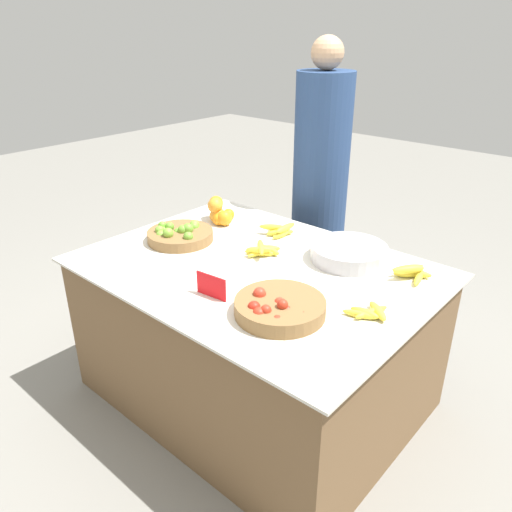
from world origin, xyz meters
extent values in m
plane|color=gray|center=(0.00, 0.00, 0.00)|extent=(12.00, 12.00, 0.00)
cube|color=brown|center=(0.00, 0.00, 0.35)|extent=(1.47, 1.08, 0.71)
cube|color=silver|center=(0.00, 0.00, 0.71)|extent=(1.53, 1.13, 0.01)
cylinder|color=olive|center=(-0.47, -0.03, 0.74)|extent=(0.33, 0.33, 0.05)
sphere|color=#7AB238|center=(-0.54, -0.10, 0.78)|extent=(0.05, 0.05, 0.05)
sphere|color=#6BA333|center=(-0.48, -0.03, 0.75)|extent=(0.06, 0.06, 0.06)
sphere|color=#89BC42|center=(-0.47, 0.00, 0.77)|extent=(0.05, 0.05, 0.05)
sphere|color=#6BA333|center=(-0.57, -0.06, 0.78)|extent=(0.04, 0.04, 0.04)
sphere|color=#7AB238|center=(-0.47, -0.03, 0.74)|extent=(0.05, 0.05, 0.05)
sphere|color=#6BA333|center=(-0.44, -0.01, 0.78)|extent=(0.05, 0.05, 0.05)
sphere|color=#6BA333|center=(-0.38, -0.06, 0.78)|extent=(0.05, 0.05, 0.05)
sphere|color=#7AB238|center=(-0.47, -0.11, 0.79)|extent=(0.05, 0.05, 0.05)
sphere|color=#6BA333|center=(-0.53, -0.05, 0.78)|extent=(0.04, 0.04, 0.04)
sphere|color=#7AB238|center=(-0.47, 0.06, 0.78)|extent=(0.05, 0.05, 0.05)
sphere|color=#6BA333|center=(-0.46, 0.05, 0.77)|extent=(0.05, 0.05, 0.05)
sphere|color=#7AB238|center=(-0.52, -0.12, 0.76)|extent=(0.05, 0.05, 0.05)
sphere|color=#6BA333|center=(-0.45, -0.03, 0.78)|extent=(0.05, 0.05, 0.05)
sphere|color=#89BC42|center=(-0.54, -0.10, 0.75)|extent=(0.04, 0.04, 0.04)
sphere|color=#6BA333|center=(-0.55, -0.08, 0.77)|extent=(0.04, 0.04, 0.04)
cylinder|color=olive|center=(0.33, -0.24, 0.75)|extent=(0.34, 0.34, 0.06)
sphere|color=red|center=(0.37, -0.27, 0.79)|extent=(0.04, 0.04, 0.04)
sphere|color=red|center=(0.25, -0.26, 0.78)|extent=(0.05, 0.05, 0.05)
sphere|color=red|center=(0.35, -0.26, 0.75)|extent=(0.04, 0.04, 0.04)
sphere|color=red|center=(0.38, -0.26, 0.76)|extent=(0.04, 0.04, 0.04)
sphere|color=red|center=(0.34, -0.25, 0.76)|extent=(0.05, 0.05, 0.05)
sphere|color=red|center=(0.45, -0.25, 0.76)|extent=(0.04, 0.04, 0.04)
sphere|color=red|center=(0.40, -0.34, 0.76)|extent=(0.05, 0.05, 0.05)
sphere|color=red|center=(0.33, -0.25, 0.77)|extent=(0.04, 0.04, 0.04)
sphere|color=red|center=(0.33, -0.25, 0.76)|extent=(0.04, 0.04, 0.04)
sphere|color=red|center=(0.32, -0.35, 0.77)|extent=(0.05, 0.05, 0.05)
sphere|color=red|center=(0.34, -0.33, 0.78)|extent=(0.04, 0.04, 0.04)
sphere|color=red|center=(0.24, -0.23, 0.75)|extent=(0.04, 0.04, 0.04)
sphere|color=red|center=(0.29, -0.34, 0.77)|extent=(0.05, 0.05, 0.05)
sphere|color=red|center=(0.33, -0.25, 0.75)|extent=(0.04, 0.04, 0.04)
sphere|color=orange|center=(-0.51, 0.27, 0.76)|extent=(0.08, 0.08, 0.08)
sphere|color=orange|center=(-0.49, 0.33, 0.75)|extent=(0.07, 0.07, 0.07)
sphere|color=orange|center=(-0.48, 0.24, 0.75)|extent=(0.07, 0.07, 0.07)
sphere|color=orange|center=(-0.52, 0.27, 0.75)|extent=(0.07, 0.07, 0.07)
sphere|color=orange|center=(-0.52, 0.26, 0.75)|extent=(0.07, 0.07, 0.07)
sphere|color=orange|center=(-0.45, 0.26, 0.76)|extent=(0.08, 0.08, 0.08)
sphere|color=orange|center=(-0.52, 0.26, 0.82)|extent=(0.08, 0.08, 0.08)
sphere|color=orange|center=(-0.56, 0.30, 0.81)|extent=(0.08, 0.08, 0.08)
cylinder|color=#B7B7BF|center=(0.28, 0.33, 0.75)|extent=(0.35, 0.35, 0.07)
cube|color=red|center=(0.05, -0.32, 0.77)|extent=(0.14, 0.02, 0.10)
ellipsoid|color=yellow|center=(0.57, -0.07, 0.73)|extent=(0.13, 0.07, 0.03)
ellipsoid|color=yellow|center=(0.58, -0.05, 0.73)|extent=(0.11, 0.04, 0.03)
ellipsoid|color=yellow|center=(0.61, -0.01, 0.74)|extent=(0.13, 0.11, 0.04)
ellipsoid|color=yellow|center=(0.59, -0.03, 0.73)|extent=(0.08, 0.16, 0.03)
ellipsoid|color=yellow|center=(-0.18, 0.34, 0.73)|extent=(0.11, 0.08, 0.03)
ellipsoid|color=yellow|center=(-0.14, 0.35, 0.73)|extent=(0.11, 0.13, 0.03)
ellipsoid|color=yellow|center=(-0.12, 0.33, 0.73)|extent=(0.04, 0.13, 0.03)
ellipsoid|color=yellow|center=(-0.12, 0.36, 0.76)|extent=(0.04, 0.15, 0.03)
ellipsoid|color=yellow|center=(-0.18, 0.33, 0.76)|extent=(0.14, 0.10, 0.03)
ellipsoid|color=yellow|center=(-0.06, 0.10, 0.73)|extent=(0.05, 0.15, 0.03)
ellipsoid|color=yellow|center=(-0.05, 0.14, 0.74)|extent=(0.13, 0.04, 0.03)
ellipsoid|color=yellow|center=(-0.06, 0.14, 0.74)|extent=(0.12, 0.12, 0.04)
ellipsoid|color=yellow|center=(-0.08, 0.10, 0.73)|extent=(0.11, 0.10, 0.03)
ellipsoid|color=yellow|center=(-0.05, 0.10, 0.73)|extent=(0.13, 0.12, 0.03)
ellipsoid|color=yellow|center=(-0.05, 0.08, 0.76)|extent=(0.11, 0.10, 0.03)
ellipsoid|color=yellow|center=(-0.06, 0.10, 0.76)|extent=(0.13, 0.14, 0.03)
ellipsoid|color=yellow|center=(0.56, 0.35, 0.73)|extent=(0.12, 0.10, 0.03)
ellipsoid|color=yellow|center=(0.57, 0.37, 0.74)|extent=(0.16, 0.09, 0.03)
ellipsoid|color=yellow|center=(0.61, 0.35, 0.73)|extent=(0.06, 0.15, 0.03)
ellipsoid|color=yellow|center=(0.55, 0.36, 0.75)|extent=(0.10, 0.14, 0.03)
ellipsoid|color=yellow|center=(0.56, 0.33, 0.76)|extent=(0.11, 0.13, 0.04)
cylinder|color=navy|center=(-0.28, 0.89, 0.74)|extent=(0.32, 0.32, 1.47)
sphere|color=tan|center=(-0.28, 0.89, 1.56)|extent=(0.18, 0.18, 0.18)
camera|label=1|loc=(1.32, -1.50, 1.71)|focal=35.00mm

